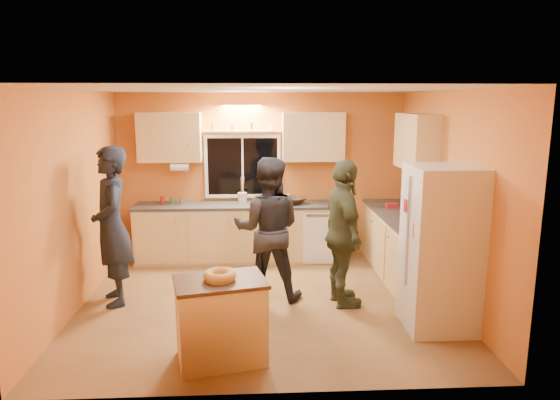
{
  "coord_description": "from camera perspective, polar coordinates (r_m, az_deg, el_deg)",
  "views": [
    {
      "loc": [
        -0.12,
        -5.88,
        2.47
      ],
      "look_at": [
        0.21,
        0.4,
        1.22
      ],
      "focal_mm": 32.0,
      "sensor_mm": 36.0,
      "label": 1
    }
  ],
  "objects": [
    {
      "name": "utensil_crock",
      "position": [
        7.77,
        -4.33,
        0.22
      ],
      "size": [
        0.14,
        0.14,
        0.17
      ],
      "primitive_type": "cylinder",
      "color": "beige",
      "rests_on": "back_counter"
    },
    {
      "name": "refrigerator",
      "position": [
        5.68,
        17.9,
        -5.33
      ],
      "size": [
        0.72,
        0.7,
        1.8
      ],
      "primitive_type": "cube",
      "color": "silver",
      "rests_on": "ground"
    },
    {
      "name": "island",
      "position": [
        4.93,
        -6.77,
        -13.45
      ],
      "size": [
        0.96,
        0.76,
        0.82
      ],
      "rotation": [
        0.0,
        0.0,
        0.23
      ],
      "color": "tan",
      "rests_on": "ground"
    },
    {
      "name": "person_right",
      "position": [
        6.05,
        7.27,
        -3.86
      ],
      "size": [
        0.56,
        1.1,
        1.8
      ],
      "primitive_type": "imported",
      "rotation": [
        0.0,
        0.0,
        1.69
      ],
      "color": "#313924",
      "rests_on": "ground"
    },
    {
      "name": "potted_plant",
      "position": [
        6.19,
        17.17,
        -2.34
      ],
      "size": [
        0.34,
        0.31,
        0.33
      ],
      "primitive_type": "imported",
      "rotation": [
        0.0,
        0.0,
        -0.18
      ],
      "color": "gray",
      "rests_on": "right_counter"
    },
    {
      "name": "bundt_pastry",
      "position": [
        4.76,
        -6.9,
        -8.53
      ],
      "size": [
        0.31,
        0.31,
        0.09
      ],
      "primitive_type": "torus",
      "color": "tan",
      "rests_on": "island"
    },
    {
      "name": "back_counter",
      "position": [
        7.84,
        -1.94,
        -3.65
      ],
      "size": [
        4.23,
        0.62,
        0.9
      ],
      "color": "tan",
      "rests_on": "ground"
    },
    {
      "name": "red_box",
      "position": [
        7.62,
        12.64,
        -0.63
      ],
      "size": [
        0.16,
        0.13,
        0.07
      ],
      "primitive_type": "cube",
      "rotation": [
        0.0,
        0.0,
        -0.04
      ],
      "color": "#A71921",
      "rests_on": "right_counter"
    },
    {
      "name": "right_counter",
      "position": [
        7.0,
        14.39,
        -5.85
      ],
      "size": [
        0.62,
        1.84,
        0.9
      ],
      "color": "tan",
      "rests_on": "ground"
    },
    {
      "name": "person_left",
      "position": [
        6.39,
        -18.67,
        -2.87
      ],
      "size": [
        0.69,
        0.83,
        1.95
      ],
      "primitive_type": "imported",
      "rotation": [
        0.0,
        0.0,
        -1.21
      ],
      "color": "black",
      "rests_on": "ground"
    },
    {
      "name": "mixing_bowl",
      "position": [
        7.75,
        1.42,
        -0.04
      ],
      "size": [
        0.53,
        0.53,
        0.1
      ],
      "primitive_type": "imported",
      "rotation": [
        0.0,
        0.0,
        0.38
      ],
      "color": "black",
      "rests_on": "back_counter"
    },
    {
      "name": "person_center",
      "position": [
        6.22,
        -1.42,
        -3.35
      ],
      "size": [
        0.94,
        0.77,
        1.8
      ],
      "primitive_type": "imported",
      "rotation": [
        0.0,
        0.0,
        3.03
      ],
      "color": "black",
      "rests_on": "ground"
    },
    {
      "name": "room_shell",
      "position": [
        6.35,
        -0.82,
        3.56
      ],
      "size": [
        4.54,
        4.04,
        2.61
      ],
      "color": "#CE6F35",
      "rests_on": "ground"
    },
    {
      "name": "ground",
      "position": [
        6.38,
        -1.74,
        -11.52
      ],
      "size": [
        4.5,
        4.5,
        0.0
      ],
      "primitive_type": "plane",
      "color": "brown",
      "rests_on": "ground"
    }
  ]
}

